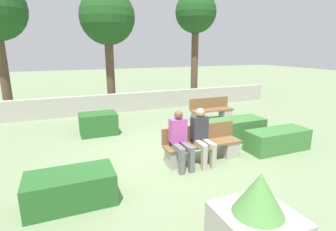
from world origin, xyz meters
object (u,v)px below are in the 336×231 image
Objects in this scene: planter_corner_left at (257,222)px; tree_center_right at (196,15)px; person_seated_man at (202,134)px; tree_center_left at (107,19)px; bench_left_side at (212,112)px; bench_front at (202,147)px; person_seated_woman at (180,137)px.

tree_center_right reaches higher than planter_corner_left.
person_seated_man is 0.26× the size of tree_center_left.
bench_left_side is 0.31× the size of tree_center_right.
bench_left_side is at bearing 63.26° from planter_corner_left.
bench_front is 0.36× the size of tree_center_right.
tree_center_left is (-0.79, 7.03, 3.19)m from person_seated_man.
tree_center_left is at bearing 91.88° from person_seated_woman.
person_seated_man reaches higher than bench_front.
bench_front is 1.68× the size of planter_corner_left.
tree_center_right is at bearing -0.98° from tree_center_left.
tree_center_left is at bearing 179.02° from tree_center_right.
person_seated_woman is at bearing -167.89° from bench_front.
planter_corner_left is (-0.20, -2.79, -0.25)m from person_seated_woman.
bench_left_side is at bearing 54.78° from person_seated_man.
tree_center_left reaches higher than planter_corner_left.
bench_front and bench_left_side have the same top height.
bench_front is at bearing -82.59° from tree_center_left.
planter_corner_left is at bearing -125.43° from bench_left_side.
person_seated_woman is 7.73m from tree_center_left.
bench_left_side is at bearing 48.64° from person_seated_woman.
bench_front is 3.72m from bench_left_side.
planter_corner_left reaches higher than bench_front.
bench_left_side is at bearing -108.22° from tree_center_right.
person_seated_man reaches higher than bench_left_side.
tree_center_right reaches higher than person_seated_man.
tree_center_right reaches higher than person_seated_woman.
planter_corner_left is 11.29m from tree_center_right.
bench_front is at bearing 52.62° from person_seated_man.
bench_front is 1.47× the size of person_seated_man.
planter_corner_left is at bearing -106.51° from bench_front.
person_seated_woman reaches higher than bench_left_side.
tree_center_right reaches higher than tree_center_left.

